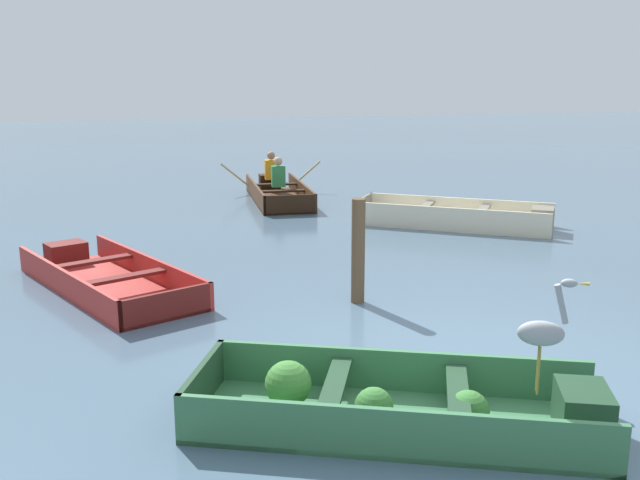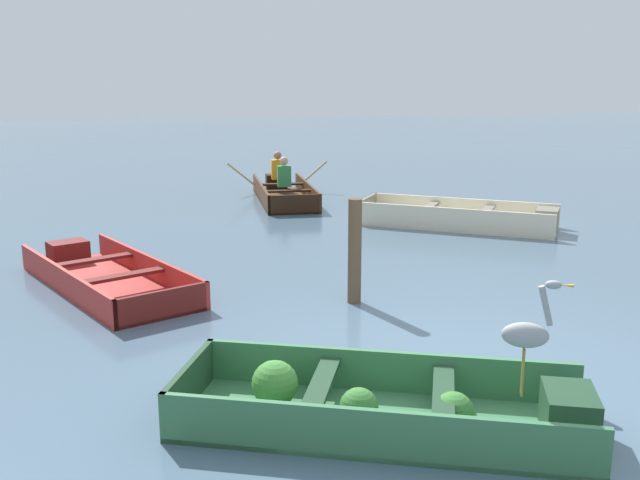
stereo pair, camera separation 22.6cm
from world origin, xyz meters
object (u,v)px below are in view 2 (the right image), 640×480
dinghy_green_foreground (387,407)px  skiff_red_near_moored (103,276)px  heron_on_dinghy (528,332)px  skiff_cream_mid_moored (466,219)px  mooring_post (355,251)px  rowboat_dark_varnish_with_crew (283,190)px

dinghy_green_foreground → skiff_red_near_moored: 4.96m
heron_on_dinghy → dinghy_green_foreground: bearing=145.8°
skiff_red_near_moored → skiff_cream_mid_moored: bearing=19.4°
dinghy_green_foreground → mooring_post: size_ratio=2.66×
skiff_cream_mid_moored → rowboat_dark_varnish_with_crew: (-2.54, 3.64, 0.05)m
heron_on_dinghy → mooring_post: 3.50m
mooring_post → heron_on_dinghy: bearing=-87.3°
dinghy_green_foreground → mooring_post: (0.64, 2.94, 0.46)m
dinghy_green_foreground → skiff_cream_mid_moored: 7.56m
skiff_red_near_moored → heron_on_dinghy: 5.88m
dinghy_green_foreground → rowboat_dark_varnish_with_crew: rowboat_dark_varnish_with_crew is taller
skiff_red_near_moored → rowboat_dark_varnish_with_crew: 6.72m
dinghy_green_foreground → skiff_red_near_moored: bearing=116.7°
dinghy_green_foreground → rowboat_dark_varnish_with_crew: 10.25m
skiff_cream_mid_moored → heron_on_dinghy: (-2.99, -7.09, 0.73)m
skiff_red_near_moored → heron_on_dinghy: bearing=-58.6°
skiff_cream_mid_moored → rowboat_dark_varnish_with_crew: size_ratio=1.04×
skiff_red_near_moored → skiff_cream_mid_moored: size_ratio=0.99×
skiff_cream_mid_moored → skiff_red_near_moored: bearing=-160.6°
heron_on_dinghy → mooring_post: bearing=92.7°
mooring_post → dinghy_green_foreground: bearing=-102.3°
skiff_cream_mid_moored → mooring_post: bearing=-131.2°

